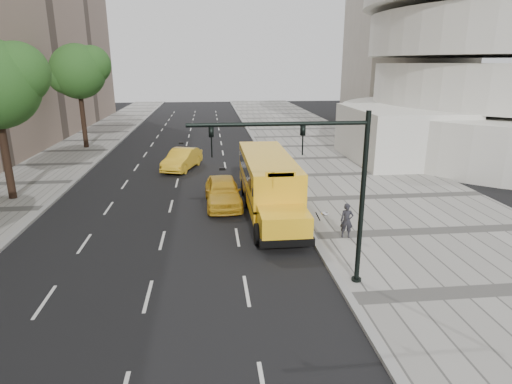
{
  "coord_description": "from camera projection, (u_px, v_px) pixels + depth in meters",
  "views": [
    {
      "loc": [
        1.35,
        -23.74,
        7.89
      ],
      "look_at": [
        3.5,
        -4.0,
        1.9
      ],
      "focal_mm": 30.0,
      "sensor_mm": 36.0,
      "label": 1
    }
  ],
  "objects": [
    {
      "name": "curb_museum",
      "position": [
        291.0,
        201.0,
        25.33
      ],
      "size": [
        0.3,
        140.0,
        0.15
      ],
      "primitive_type": "cube",
      "color": "gray",
      "rests_on": "ground"
    },
    {
      "name": "traffic_signal",
      "position": [
        324.0,
        179.0,
        14.6
      ],
      "size": [
        6.18,
        0.36,
        6.4
      ],
      "color": "black",
      "rests_on": "ground"
    },
    {
      "name": "ground",
      "position": [
        189.0,
        205.0,
        24.73
      ],
      "size": [
        140.0,
        140.0,
        0.0
      ],
      "primitive_type": "plane",
      "color": "black",
      "rests_on": "ground"
    },
    {
      "name": "tree_c",
      "position": [
        79.0,
        71.0,
        39.13
      ],
      "size": [
        5.56,
        4.94,
        9.65
      ],
      "color": "black",
      "rests_on": "ground"
    },
    {
      "name": "sidewalk_museum",
      "position": [
        388.0,
        197.0,
        25.96
      ],
      "size": [
        12.0,
        140.0,
        0.15
      ],
      "primitive_type": "cube",
      "color": "gray",
      "rests_on": "ground"
    },
    {
      "name": "taxi_far",
      "position": [
        182.0,
        159.0,
        32.98
      ],
      "size": [
        3.1,
        5.1,
        1.59
      ],
      "primitive_type": "imported",
      "rotation": [
        0.0,
        0.0,
        -0.32
      ],
      "color": "gold",
      "rests_on": "ground"
    },
    {
      "name": "pedestrian",
      "position": [
        347.0,
        221.0,
        19.62
      ],
      "size": [
        0.66,
        0.51,
        1.62
      ],
      "primitive_type": "imported",
      "rotation": [
        0.0,
        0.0,
        -0.22
      ],
      "color": "#232228",
      "rests_on": "sidewalk_museum"
    },
    {
      "name": "curb_far",
      "position": [
        44.0,
        209.0,
        23.88
      ],
      "size": [
        0.3,
        140.0,
        0.15
      ],
      "primitive_type": "cube",
      "color": "gray",
      "rests_on": "ground"
    },
    {
      "name": "taxi_near",
      "position": [
        223.0,
        191.0,
        24.52
      ],
      "size": [
        2.15,
        4.99,
        1.68
      ],
      "primitive_type": "imported",
      "rotation": [
        0.0,
        0.0,
        0.03
      ],
      "color": "gold",
      "rests_on": "ground"
    },
    {
      "name": "school_bus",
      "position": [
        268.0,
        179.0,
        23.67
      ],
      "size": [
        2.96,
        11.56,
        3.19
      ],
      "color": "yellow",
      "rests_on": "ground"
    },
    {
      "name": "guggenheim",
      "position": [
        495.0,
        2.0,
        41.47
      ],
      "size": [
        33.2,
        42.2,
        35.0
      ],
      "color": "silver",
      "rests_on": "ground"
    }
  ]
}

